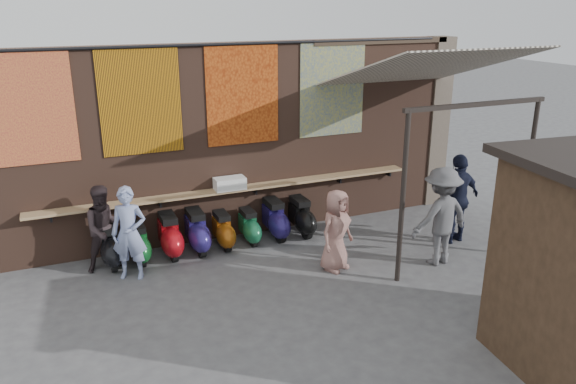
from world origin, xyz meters
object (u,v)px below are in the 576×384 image
(shopper_tan, at_px, (336,230))
(scooter_stool_6, at_px, (275,220))
(scooter_stool_3, at_px, (197,232))
(scooter_stool_1, at_px, (139,244))
(shelf_box, at_px, (230,183))
(shopper_grey, at_px, (441,216))
(scooter_stool_7, at_px, (301,217))
(scooter_stool_0, at_px, (111,246))
(scooter_stool_5, at_px, (249,227))
(shopper_navy, at_px, (458,199))
(scooter_stool_4, at_px, (223,231))
(diner_right, at_px, (105,228))
(scooter_stool_2, at_px, (170,236))
(diner_left, at_px, (129,233))

(shopper_tan, bearing_deg, scooter_stool_6, 80.36)
(scooter_stool_3, bearing_deg, scooter_stool_1, -178.48)
(shelf_box, relative_size, shopper_grey, 0.33)
(shelf_box, bearing_deg, scooter_stool_1, -171.10)
(scooter_stool_7, bearing_deg, shelf_box, 168.48)
(scooter_stool_3, bearing_deg, scooter_stool_0, 179.84)
(scooter_stool_5, relative_size, scooter_stool_7, 0.88)
(scooter_stool_3, bearing_deg, shopper_navy, -17.50)
(scooter_stool_1, relative_size, scooter_stool_5, 1.05)
(scooter_stool_1, height_order, scooter_stool_4, scooter_stool_1)
(shopper_navy, bearing_deg, shelf_box, -31.55)
(scooter_stool_1, relative_size, scooter_stool_3, 0.88)
(diner_right, height_order, shopper_grey, shopper_grey)
(scooter_stool_6, xyz_separation_m, scooter_stool_7, (0.58, -0.04, -0.01))
(shopper_tan, bearing_deg, scooter_stool_0, 129.95)
(scooter_stool_2, xyz_separation_m, shopper_navy, (5.61, -1.59, 0.52))
(scooter_stool_6, distance_m, shopper_tan, 1.89)
(shopper_grey, bearing_deg, scooter_stool_7, -55.34)
(scooter_stool_0, distance_m, scooter_stool_5, 2.75)
(scooter_stool_3, distance_m, scooter_stool_4, 0.54)
(scooter_stool_6, distance_m, diner_left, 3.14)
(scooter_stool_2, height_order, shopper_navy, shopper_navy)
(scooter_stool_1, xyz_separation_m, scooter_stool_7, (3.40, 0.00, 0.03))
(shelf_box, bearing_deg, scooter_stool_3, -161.10)
(scooter_stool_6, bearing_deg, shopper_grey, -43.65)
(scooter_stool_1, bearing_deg, scooter_stool_3, 1.52)
(scooter_stool_0, height_order, shopper_navy, shopper_navy)
(scooter_stool_2, height_order, shopper_tan, shopper_tan)
(scooter_stool_4, xyz_separation_m, scooter_stool_6, (1.15, 0.03, 0.05))
(scooter_stool_4, distance_m, shopper_navy, 4.83)
(scooter_stool_5, bearing_deg, scooter_stool_2, -179.91)
(shelf_box, relative_size, scooter_stool_3, 0.71)
(scooter_stool_0, distance_m, scooter_stool_1, 0.52)
(scooter_stool_7, xyz_separation_m, diner_left, (-3.63, -0.60, 0.46))
(shelf_box, distance_m, scooter_stool_1, 2.14)
(shopper_grey, bearing_deg, scooter_stool_5, -41.67)
(scooter_stool_4, height_order, scooter_stool_5, scooter_stool_4)
(shelf_box, bearing_deg, scooter_stool_7, -11.52)
(scooter_stool_6, bearing_deg, diner_left, -168.08)
(scooter_stool_2, distance_m, scooter_stool_5, 1.64)
(scooter_stool_1, bearing_deg, scooter_stool_5, 0.69)
(shelf_box, height_order, scooter_stool_7, shelf_box)
(scooter_stool_1, xyz_separation_m, shopper_grey, (5.24, -2.27, 0.58))
(scooter_stool_7, height_order, diner_left, diner_left)
(scooter_stool_0, relative_size, scooter_stool_2, 0.96)
(scooter_stool_7, bearing_deg, shopper_navy, -29.28)
(diner_left, bearing_deg, scooter_stool_1, 91.77)
(shopper_navy, xyz_separation_m, shopper_grey, (-0.96, -0.70, 0.01))
(shelf_box, relative_size, diner_right, 0.38)
(scooter_stool_3, height_order, diner_right, diner_right)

